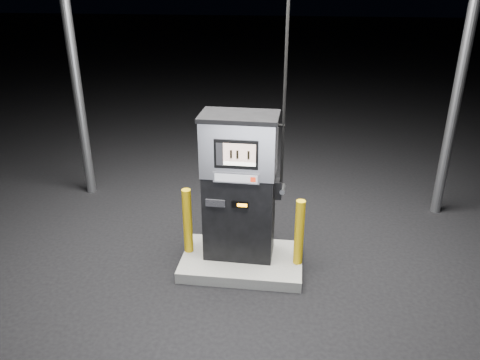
# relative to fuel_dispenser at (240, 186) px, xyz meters

# --- Properties ---
(ground) EXTENTS (80.00, 80.00, 0.00)m
(ground) POSITION_rel_fuel_dispenser_xyz_m (0.04, -0.10, -1.15)
(ground) COLOR black
(ground) RESTS_ON ground
(pump_island) EXTENTS (1.60, 1.00, 0.15)m
(pump_island) POSITION_rel_fuel_dispenser_xyz_m (0.04, -0.10, -1.07)
(pump_island) COLOR #605F5B
(pump_island) RESTS_ON ground
(fuel_dispenser) EXTENTS (1.07, 0.59, 4.02)m
(fuel_dispenser) POSITION_rel_fuel_dispenser_xyz_m (0.00, 0.00, 0.00)
(fuel_dispenser) COLOR black
(fuel_dispenser) RESTS_ON pump_island
(bollard_left) EXTENTS (0.15, 0.15, 0.92)m
(bollard_left) POSITION_rel_fuel_dispenser_xyz_m (-0.70, -0.04, -0.54)
(bollard_left) COLOR #CA9E0B
(bollard_left) RESTS_ON pump_island
(bollard_right) EXTENTS (0.16, 0.16, 0.90)m
(bollard_right) POSITION_rel_fuel_dispenser_xyz_m (0.78, -0.14, -0.55)
(bollard_right) COLOR #CA9E0B
(bollard_right) RESTS_ON pump_island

